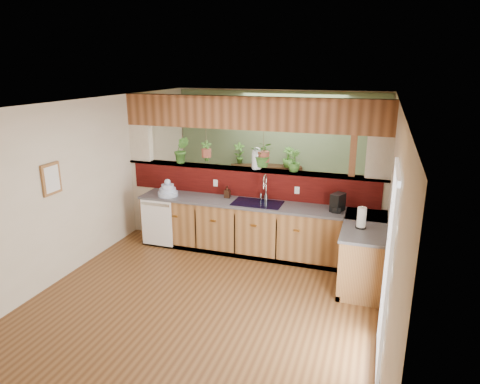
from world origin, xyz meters
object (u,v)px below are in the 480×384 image
(glass_jar, at_px, (257,158))
(shelving_console, at_px, (266,188))
(paper_towel, at_px, (362,218))
(faucet, at_px, (265,187))
(coffee_maker, at_px, (338,203))
(dish_stack, at_px, (168,191))
(soap_dispenser, at_px, (227,192))

(glass_jar, bearing_deg, shelving_console, 100.01)
(paper_towel, distance_m, shelving_console, 3.65)
(faucet, xyz_separation_m, coffee_maker, (1.21, -0.16, -0.12))
(dish_stack, xyz_separation_m, coffee_maker, (2.89, 0.09, 0.04))
(paper_towel, relative_size, glass_jar, 0.87)
(soap_dispenser, xyz_separation_m, coffee_maker, (1.88, -0.14, 0.03))
(dish_stack, relative_size, shelving_console, 0.23)
(glass_jar, bearing_deg, dish_stack, -162.29)
(faucet, height_order, dish_stack, faucet)
(dish_stack, bearing_deg, soap_dispenser, 12.73)
(dish_stack, distance_m, paper_towel, 3.33)
(paper_towel, bearing_deg, faucet, 154.06)
(soap_dispenser, distance_m, glass_jar, 0.77)
(faucet, bearing_deg, paper_towel, -25.94)
(paper_towel, height_order, shelving_console, paper_towel)
(glass_jar, height_order, shelving_console, glass_jar)
(faucet, distance_m, shelving_console, 2.28)
(dish_stack, bearing_deg, shelving_console, 64.43)
(shelving_console, bearing_deg, glass_jar, -99.00)
(paper_towel, bearing_deg, glass_jar, 151.19)
(soap_dispenser, bearing_deg, dish_stack, -167.27)
(faucet, relative_size, dish_stack, 1.34)
(paper_towel, distance_m, glass_jar, 2.14)
(faucet, distance_m, dish_stack, 1.71)
(dish_stack, relative_size, paper_towel, 1.08)
(dish_stack, distance_m, glass_jar, 1.65)
(dish_stack, relative_size, glass_jar, 0.94)
(faucet, distance_m, paper_towel, 1.78)
(dish_stack, height_order, glass_jar, glass_jar)
(dish_stack, xyz_separation_m, paper_towel, (3.28, -0.53, 0.05))
(soap_dispenser, height_order, paper_towel, paper_towel)
(dish_stack, height_order, soap_dispenser, dish_stack)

